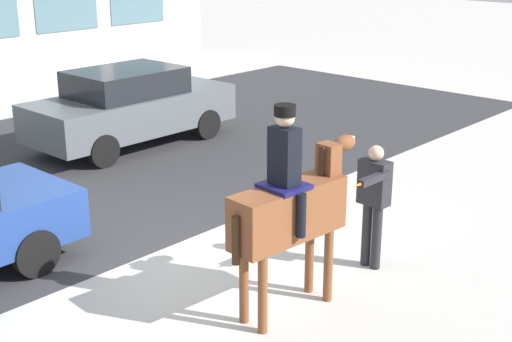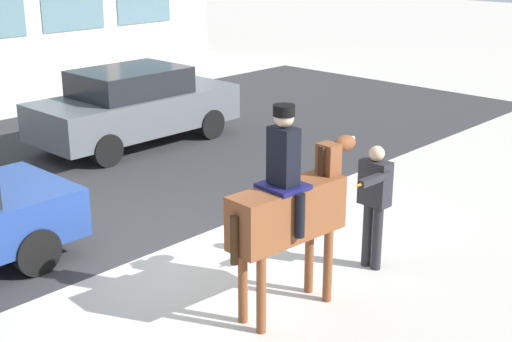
{
  "view_description": "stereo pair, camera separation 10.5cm",
  "coord_description": "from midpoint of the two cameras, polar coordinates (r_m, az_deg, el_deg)",
  "views": [
    {
      "loc": [
        -5.65,
        -6.69,
        4.22
      ],
      "look_at": [
        0.37,
        -1.14,
        1.49
      ],
      "focal_mm": 50.0,
      "sensor_mm": 36.0,
      "label": 1
    },
    {
      "loc": [
        -5.58,
        -6.76,
        4.22
      ],
      "look_at": [
        0.37,
        -1.14,
        1.49
      ],
      "focal_mm": 50.0,
      "sensor_mm": 36.0,
      "label": 2
    }
  ],
  "objects": [
    {
      "name": "street_car_far_lane",
      "position": [
        15.09,
        -10.21,
        5.15
      ],
      "size": [
        4.37,
        1.87,
        1.61
      ],
      "color": "#51565B",
      "rests_on": "ground_plane"
    },
    {
      "name": "mounted_horse_lead",
      "position": [
        8.04,
        2.41,
        -2.82
      ],
      "size": [
        1.93,
        0.65,
        2.5
      ],
      "rotation": [
        0.0,
        0.0,
        -0.08
      ],
      "color": "brown",
      "rests_on": "ground_plane"
    },
    {
      "name": "ground_plane",
      "position": [
        9.72,
        -6.82,
        -7.45
      ],
      "size": [
        80.0,
        80.0,
        0.0
      ],
      "primitive_type": "plane",
      "color": "#B2AFA8"
    },
    {
      "name": "pedestrian_bystander",
      "position": [
        9.32,
        9.07,
        -2.07
      ],
      "size": [
        0.83,
        0.43,
        1.68
      ],
      "rotation": [
        0.0,
        0.0,
        3.11
      ],
      "color": "#232328",
      "rests_on": "ground_plane"
    }
  ]
}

